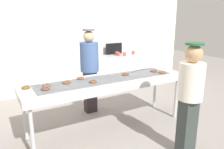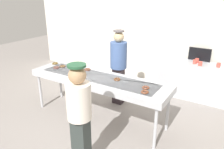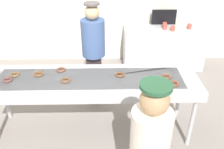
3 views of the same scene
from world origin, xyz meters
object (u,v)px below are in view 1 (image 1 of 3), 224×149
(prep_counter, at_px, (118,71))
(menu_display, at_px, (114,49))
(fryer_conveyor, at_px, (108,83))
(paper_cup_1, at_px, (117,53))
(chocolate_donut_2, at_px, (26,87))
(chocolate_donut_0, at_px, (154,71))
(paper_cup_0, at_px, (119,54))
(chocolate_donut_4, at_px, (93,81))
(chocolate_donut_5, at_px, (66,82))
(paper_cup_2, at_px, (133,52))
(chocolate_donut_7, at_px, (162,72))
(chocolate_donut_1, at_px, (47,85))
(chocolate_donut_8, at_px, (125,74))
(worker_baker, at_px, (90,65))
(chocolate_donut_6, at_px, (80,78))
(paper_cup_3, at_px, (125,54))
(customer_waiting, at_px, (190,94))
(chocolate_donut_3, at_px, (45,88))

(prep_counter, relative_size, menu_display, 3.27)
(fryer_conveyor, bearing_deg, paper_cup_1, 55.36)
(chocolate_donut_2, distance_m, prep_counter, 3.40)
(chocolate_donut_0, relative_size, paper_cup_0, 1.33)
(chocolate_donut_4, bearing_deg, chocolate_donut_5, 157.17)
(fryer_conveyor, relative_size, paper_cup_2, 29.50)
(chocolate_donut_4, distance_m, chocolate_donut_7, 1.40)
(chocolate_donut_1, distance_m, prep_counter, 3.20)
(chocolate_donut_8, relative_size, worker_baker, 0.08)
(paper_cup_1, bearing_deg, chocolate_donut_6, -134.78)
(chocolate_donut_4, relative_size, paper_cup_2, 1.33)
(paper_cup_0, relative_size, paper_cup_3, 1.00)
(chocolate_donut_8, height_order, menu_display, menu_display)
(chocolate_donut_4, relative_size, customer_waiting, 0.08)
(chocolate_donut_4, distance_m, paper_cup_0, 2.68)
(paper_cup_1, bearing_deg, chocolate_donut_7, -98.99)
(chocolate_donut_5, distance_m, worker_baker, 1.00)
(worker_baker, bearing_deg, chocolate_donut_7, 140.23)
(chocolate_donut_8, relative_size, customer_waiting, 0.08)
(chocolate_donut_0, height_order, worker_baker, worker_baker)
(chocolate_donut_3, xyz_separation_m, chocolate_donut_4, (0.77, -0.02, 0.00))
(chocolate_donut_3, distance_m, customer_waiting, 2.09)
(fryer_conveyor, xyz_separation_m, paper_cup_1, (1.45, 2.10, 0.09))
(fryer_conveyor, bearing_deg, worker_baker, 88.83)
(chocolate_donut_5, bearing_deg, chocolate_donut_6, 22.00)
(chocolate_donut_0, height_order, chocolate_donut_2, same)
(paper_cup_2, bearing_deg, chocolate_donut_0, -114.49)
(paper_cup_0, xyz_separation_m, paper_cup_2, (0.51, 0.02, 0.00))
(chocolate_donut_5, bearing_deg, worker_baker, 43.83)
(chocolate_donut_8, height_order, prep_counter, chocolate_donut_8)
(chocolate_donut_0, distance_m, prep_counter, 2.15)
(chocolate_donut_2, xyz_separation_m, chocolate_donut_7, (2.41, -0.34, 0.00))
(chocolate_donut_3, xyz_separation_m, menu_display, (2.54, 2.33, 0.12))
(chocolate_donut_6, xyz_separation_m, prep_counter, (1.88, 1.83, -0.49))
(chocolate_donut_7, relative_size, paper_cup_2, 1.33)
(chocolate_donut_6, relative_size, paper_cup_1, 1.33)
(chocolate_donut_6, distance_m, menu_display, 2.80)
(fryer_conveyor, height_order, chocolate_donut_4, chocolate_donut_4)
(chocolate_donut_5, bearing_deg, paper_cup_0, 41.14)
(chocolate_donut_8, height_order, customer_waiting, customer_waiting)
(paper_cup_2, bearing_deg, chocolate_donut_1, -147.44)
(paper_cup_0, bearing_deg, paper_cup_1, 81.35)
(chocolate_donut_2, bearing_deg, chocolate_donut_3, -39.71)
(prep_counter, bearing_deg, paper_cup_1, 99.43)
(paper_cup_0, height_order, menu_display, menu_display)
(chocolate_donut_0, bearing_deg, worker_baker, 141.68)
(chocolate_donut_4, xyz_separation_m, paper_cup_2, (2.25, 2.06, 0.01))
(menu_display, bearing_deg, chocolate_donut_3, -137.45)
(chocolate_donut_0, xyz_separation_m, paper_cup_3, (0.54, 1.89, 0.01))
(chocolate_donut_1, height_order, chocolate_donut_7, same)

